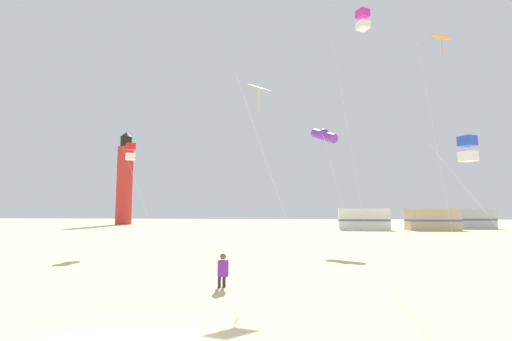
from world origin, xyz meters
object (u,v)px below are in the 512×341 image
rv_van_silver (469,219)px  kite_diamond_orange (441,48)px  lighthouse_distant (125,181)px  rv_van_tan (432,219)px  kite_diamond_gold (260,94)px  rv_van_white (364,219)px  kite_box_scarlet (131,152)px  kite_flyer_standing (223,270)px  kite_box_blue (468,149)px  kite_tube_violet (324,135)px  kite_box_magenta (363,20)px

rv_van_silver → kite_diamond_orange: bearing=-119.9°
lighthouse_distant → rv_van_tan: size_ratio=2.57×
kite_diamond_gold → kite_diamond_orange: size_ratio=0.65×
rv_van_white → rv_van_tan: 8.58m
kite_box_scarlet → lighthouse_distant: lighthouse_distant is taller
kite_diamond_orange → kite_flyer_standing: bearing=-138.7°
kite_flyer_standing → kite_box_scarlet: 15.86m
lighthouse_distant → rv_van_white: (39.41, -13.83, -6.45)m
kite_diamond_orange → rv_van_silver: 38.08m
kite_flyer_standing → rv_van_white: bearing=-124.3°
kite_flyer_standing → kite_box_blue: 12.18m
kite_diamond_gold → kite_tube_violet: size_ratio=0.96×
kite_box_scarlet → rv_van_silver: bearing=40.9°
lighthouse_distant → rv_van_white: lighthouse_distant is taller
kite_box_magenta → kite_diamond_orange: size_ratio=1.07×
rv_van_silver → rv_van_tan: bearing=-146.9°
kite_box_magenta → rv_van_silver: 41.89m
kite_box_scarlet → kite_tube_violet: bearing=14.6°
kite_flyer_standing → kite_diamond_orange: (11.25, 9.88, 11.63)m
kite_flyer_standing → rv_van_white: size_ratio=0.18×
kite_box_blue → kite_diamond_gold: 9.66m
kite_box_scarlet → kite_diamond_orange: bearing=-5.6°
kite_diamond_orange → kite_diamond_gold: bearing=-151.7°
kite_flyer_standing → rv_van_silver: 50.62m
kite_diamond_orange → lighthouse_distant: size_ratio=0.78×
kite_diamond_orange → lighthouse_distant: lighthouse_distant is taller
kite_diamond_orange → lighthouse_distant: 57.37m
kite_flyer_standing → rv_van_silver: rv_van_silver is taller
rv_van_white → rv_van_silver: 16.24m
kite_box_blue → kite_diamond_orange: kite_diamond_orange is taller
kite_box_blue → rv_van_silver: (16.92, 37.91, -3.91)m
kite_box_blue → kite_box_magenta: bearing=136.8°
kite_box_scarlet → rv_van_white: bearing=52.0°
kite_diamond_orange → rv_van_silver: bearing=64.3°
kite_diamond_orange → rv_van_silver: (15.80, 32.90, -10.85)m
kite_flyer_standing → kite_box_magenta: size_ratio=0.08×
kite_box_blue → lighthouse_distant: (-37.95, 46.78, 2.54)m
lighthouse_distant → rv_van_silver: 55.96m
kite_box_magenta → kite_box_blue: size_ratio=2.38×
rv_van_silver → kite_tube_violet: bearing=-133.4°
kite_diamond_orange → kite_tube_violet: 9.44m
kite_tube_violet → kite_diamond_gold: bearing=-109.3°
kite_tube_violet → lighthouse_distant: size_ratio=0.53×
lighthouse_distant → rv_van_tan: 50.44m
kite_box_magenta → lighthouse_distant: 55.49m
rv_van_silver → kite_box_scarlet: bearing=-143.4°
kite_box_scarlet → kite_diamond_gold: bearing=-38.3°
kite_flyer_standing → rv_van_tan: bearing=-135.6°
rv_van_tan → rv_van_white: bearing=175.4°
kite_tube_violet → lighthouse_distant: bearing=131.9°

